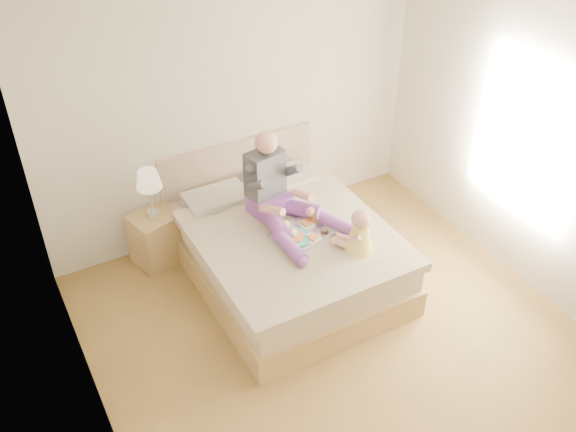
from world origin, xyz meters
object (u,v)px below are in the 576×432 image
tray (301,232)px  baby (359,234)px  adult (278,194)px  nightstand (157,238)px  bed (284,248)px

tray → baby: bearing=-63.1°
tray → baby: 0.55m
adult → nightstand: bearing=134.4°
adult → baby: (0.38, -0.77, -0.08)m
nightstand → baby: size_ratio=1.30×
nightstand → tray: tray is taller
bed → baby: baby is taller
bed → nightstand: bed is taller
adult → baby: bearing=-75.7°
tray → adult: bearing=86.1°
baby → nightstand: bearing=100.2°
nightstand → adult: size_ratio=0.49×
nightstand → adult: (1.01, -0.67, 0.59)m
bed → baby: size_ratio=5.19×
nightstand → adult: bearing=-48.7°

